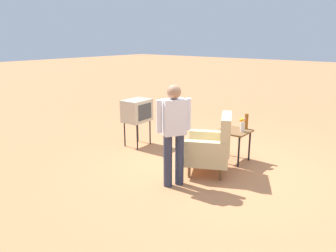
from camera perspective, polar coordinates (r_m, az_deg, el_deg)
The scene contains 8 objects.
ground_plane at distance 6.05m, azimuth 8.57°, elevation -7.67°, with size 60.00×60.00×0.00m, color #C17A4C.
armchair at distance 5.77m, azimuth 7.74°, elevation -3.51°, with size 1.03×1.04×1.06m.
side_table at distance 6.39m, azimuth 11.41°, elevation -1.52°, with size 0.56×0.56×0.62m.
tv_on_stand at distance 7.17m, azimuth -5.40°, elevation 2.62°, with size 0.63×0.48×1.03m.
person_standing at distance 5.12m, azimuth 1.02°, elevation -0.62°, with size 0.50×0.37×1.64m.
bottle_tall_amber at distance 6.47m, azimuth 13.43°, elevation 0.78°, with size 0.07×0.07×0.30m, color brown.
soda_can_red at distance 6.20m, azimuth 9.55°, elevation -0.48°, with size 0.07×0.07×0.12m, color red.
flower_vase at distance 6.27m, azimuth 12.82°, elevation 0.33°, with size 0.15×0.10×0.27m.
Camera 1 is at (4.86, 2.75, 2.33)m, focal length 35.13 mm.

